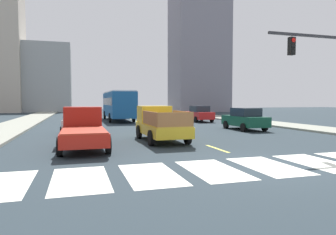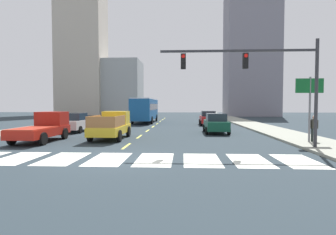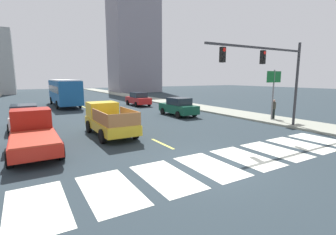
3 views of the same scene
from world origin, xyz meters
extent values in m
plane|color=#263138|center=(0.00, 0.00, 0.00)|extent=(160.00, 160.00, 0.00)
cube|color=gray|center=(11.70, 18.00, 0.07)|extent=(3.49, 110.00, 0.15)
cube|color=gray|center=(-11.70, 18.00, 0.07)|extent=(3.49, 110.00, 0.15)
cube|color=silver|center=(-4.20, 0.00, 0.00)|extent=(1.61, 3.19, 0.01)
cube|color=silver|center=(-2.10, 0.00, 0.00)|extent=(1.61, 3.19, 0.01)
cube|color=silver|center=(0.00, 0.00, 0.00)|extent=(1.61, 3.19, 0.01)
cube|color=silver|center=(2.10, 0.00, 0.00)|extent=(1.61, 3.19, 0.01)
cube|color=silver|center=(4.20, 0.00, 0.00)|extent=(1.61, 3.19, 0.01)
cube|color=silver|center=(6.30, 0.00, 0.00)|extent=(1.61, 3.19, 0.01)
cube|color=silver|center=(8.40, 0.00, 0.00)|extent=(1.61, 3.19, 0.01)
cube|color=#D6D44C|center=(0.00, 4.00, 0.00)|extent=(0.16, 2.40, 0.01)
cube|color=#D6D44C|center=(0.00, 9.00, 0.00)|extent=(0.16, 2.40, 0.01)
cube|color=#D6D44C|center=(0.00, 14.00, 0.00)|extent=(0.16, 2.40, 0.01)
cube|color=#D6D44C|center=(0.00, 19.00, 0.00)|extent=(0.16, 2.40, 0.01)
cube|color=#D6D44C|center=(0.00, 24.00, 0.00)|extent=(0.16, 2.40, 0.01)
cube|color=#D6D44C|center=(0.00, 29.00, 0.00)|extent=(0.16, 2.40, 0.01)
cube|color=#D6D44C|center=(0.00, 34.00, 0.00)|extent=(0.16, 2.40, 0.01)
cube|color=#D6D44C|center=(0.00, 39.00, 0.00)|extent=(0.16, 2.40, 0.01)
cube|color=gold|center=(-1.82, 7.34, 0.68)|extent=(1.96, 5.20, 0.56)
cube|color=gold|center=(-1.82, 9.04, 1.46)|extent=(1.84, 1.60, 1.00)
cube|color=#19232D|center=(-1.82, 9.48, 1.64)|extent=(1.72, 0.08, 0.56)
cube|color=gold|center=(-1.82, 6.39, 0.99)|extent=(1.84, 3.30, 0.06)
cylinder|color=black|center=(-2.80, 8.90, 0.40)|extent=(0.22, 0.80, 0.80)
cylinder|color=black|center=(-0.84, 8.90, 0.40)|extent=(0.22, 0.80, 0.80)
cylinder|color=black|center=(-2.80, 5.78, 0.40)|extent=(0.22, 0.80, 0.80)
cylinder|color=black|center=(-0.84, 5.78, 0.40)|extent=(0.22, 0.80, 0.80)
cube|color=#996539|center=(-2.72, 6.39, 1.37)|extent=(0.06, 3.17, 0.70)
cube|color=#996539|center=(-0.92, 6.39, 1.37)|extent=(0.06, 3.17, 0.70)
cube|color=#996539|center=(-1.82, 4.80, 1.37)|extent=(1.80, 0.06, 0.70)
cube|color=#A21A11|center=(-6.09, 5.59, 0.68)|extent=(1.96, 5.20, 0.56)
cube|color=#A21A11|center=(-6.09, 7.29, 1.46)|extent=(1.84, 1.60, 1.00)
cube|color=#19232D|center=(-6.09, 7.73, 1.64)|extent=(1.72, 0.08, 0.56)
cube|color=#A02718|center=(-6.09, 4.64, 0.99)|extent=(1.84, 3.30, 0.06)
cylinder|color=black|center=(-7.07, 7.15, 0.40)|extent=(0.22, 0.80, 0.80)
cylinder|color=black|center=(-5.11, 7.15, 0.40)|extent=(0.22, 0.80, 0.80)
cylinder|color=black|center=(-7.07, 4.03, 0.40)|extent=(0.22, 0.80, 0.80)
cylinder|color=black|center=(-5.11, 4.03, 0.40)|extent=(0.22, 0.80, 0.80)
cube|color=#164F8B|center=(-1.83, 25.92, 1.85)|extent=(2.50, 10.80, 2.70)
cube|color=#19232D|center=(-1.83, 25.92, 2.20)|extent=(2.52, 9.94, 0.80)
cube|color=silver|center=(-1.83, 25.92, 3.26)|extent=(2.40, 10.37, 0.12)
cylinder|color=black|center=(-3.08, 29.27, 0.50)|extent=(0.22, 1.00, 1.00)
cylinder|color=black|center=(-0.58, 29.27, 0.50)|extent=(0.22, 1.00, 1.00)
cylinder|color=black|center=(-3.08, 22.95, 0.50)|extent=(0.22, 1.00, 1.00)
cylinder|color=black|center=(-0.58, 22.95, 0.50)|extent=(0.22, 1.00, 1.00)
cube|color=#114832|center=(6.22, 11.96, 0.70)|extent=(1.80, 4.40, 0.76)
cube|color=#1E2833|center=(6.22, 11.81, 1.40)|extent=(1.58, 2.11, 0.64)
cylinder|color=black|center=(5.32, 13.32, 0.32)|extent=(0.22, 0.64, 0.64)
cylinder|color=black|center=(7.12, 13.32, 0.32)|extent=(0.22, 0.64, 0.64)
cylinder|color=black|center=(5.32, 10.59, 0.32)|extent=(0.22, 0.64, 0.64)
cylinder|color=black|center=(7.12, 10.59, 0.32)|extent=(0.22, 0.64, 0.64)
cube|color=beige|center=(-6.39, 12.53, 0.70)|extent=(1.80, 4.40, 0.76)
cube|color=#1E2833|center=(-6.39, 12.38, 1.40)|extent=(1.58, 2.11, 0.64)
cylinder|color=black|center=(-7.29, 13.90, 0.32)|extent=(0.22, 0.64, 0.64)
cylinder|color=black|center=(-5.49, 13.90, 0.32)|extent=(0.22, 0.64, 0.64)
cylinder|color=black|center=(-7.29, 11.17, 0.32)|extent=(0.22, 0.64, 0.64)
cylinder|color=black|center=(-5.49, 11.17, 0.32)|extent=(0.22, 0.64, 0.64)
cube|color=red|center=(6.41, 21.70, 0.70)|extent=(1.80, 4.40, 0.76)
cube|color=#1E2833|center=(6.41, 21.55, 1.40)|extent=(1.58, 2.11, 0.64)
cylinder|color=black|center=(5.51, 23.06, 0.32)|extent=(0.22, 0.64, 0.64)
cylinder|color=black|center=(7.31, 23.06, 0.32)|extent=(0.22, 0.64, 0.64)
cylinder|color=black|center=(5.51, 20.34, 0.32)|extent=(0.22, 0.64, 0.64)
cylinder|color=black|center=(7.31, 20.34, 0.32)|extent=(0.22, 0.64, 0.64)
cylinder|color=#2D2D33|center=(10.55, 3.12, 3.00)|extent=(0.18, 0.18, 6.00)
cube|color=#2D2D33|center=(6.33, 3.12, 5.40)|extent=(8.44, 0.12, 0.12)
cube|color=black|center=(6.76, 3.12, 4.85)|extent=(0.28, 0.24, 0.84)
cylinder|color=red|center=(6.76, 2.99, 5.11)|extent=(0.20, 0.04, 0.20)
cylinder|color=black|center=(6.76, 2.99, 4.85)|extent=(0.20, 0.04, 0.20)
cylinder|color=black|center=(6.76, 2.99, 4.59)|extent=(0.20, 0.04, 0.20)
cube|color=black|center=(3.38, 3.12, 4.85)|extent=(0.28, 0.24, 0.84)
cylinder|color=red|center=(3.38, 2.99, 5.11)|extent=(0.20, 0.04, 0.20)
cylinder|color=black|center=(3.38, 2.99, 4.85)|extent=(0.20, 0.04, 0.20)
cylinder|color=black|center=(3.38, 2.99, 4.59)|extent=(0.20, 0.04, 0.20)
cylinder|color=slate|center=(11.28, 5.50, 2.10)|extent=(0.12, 0.12, 4.20)
cube|color=#105726|center=(11.23, 5.48, 3.65)|extent=(1.70, 0.06, 0.90)
cylinder|color=black|center=(11.50, 5.58, 0.57)|extent=(0.14, 0.14, 0.84)
cylinder|color=black|center=(11.70, 5.58, 0.57)|extent=(0.14, 0.14, 0.84)
cylinder|color=#37372F|center=(11.60, 5.58, 1.28)|extent=(0.34, 0.34, 0.58)
cylinder|color=#37372F|center=(11.38, 5.58, 1.24)|extent=(0.09, 0.09, 0.54)
cylinder|color=#37372F|center=(11.82, 5.58, 1.24)|extent=(0.09, 0.09, 0.54)
sphere|color=tan|center=(11.60, 5.58, 1.68)|extent=(0.22, 0.22, 0.22)
cube|color=gray|center=(18.36, 50.76, 13.42)|extent=(11.08, 8.76, 26.84)
cube|color=#959B9D|center=(-12.53, 59.33, 6.86)|extent=(10.09, 10.67, 13.71)
camera|label=1|loc=(-6.35, -9.05, 2.28)|focal=32.46mm
camera|label=2|loc=(3.36, -12.43, 2.46)|focal=29.95mm
camera|label=3|loc=(-6.38, -7.34, 3.60)|focal=26.15mm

